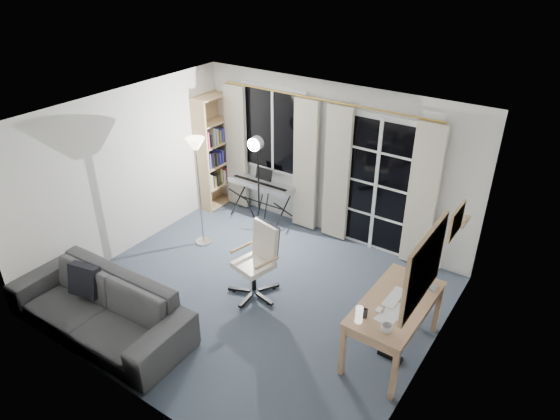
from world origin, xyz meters
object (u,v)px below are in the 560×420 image
(bookshelf, at_px, (217,153))
(studio_light, at_px, (256,155))
(sofa, at_px, (97,300))
(keyboard_piano, at_px, (261,185))
(torchiere_lamp, at_px, (197,160))
(mug, at_px, (387,328))
(monitor, at_px, (432,267))
(desk, at_px, (396,308))
(office_chair, at_px, (260,254))

(bookshelf, bearing_deg, studio_light, -19.39)
(studio_light, distance_m, sofa, 3.06)
(bookshelf, relative_size, sofa, 0.84)
(keyboard_piano, distance_m, sofa, 3.25)
(torchiere_lamp, height_order, mug, torchiere_lamp)
(keyboard_piano, xyz_separation_m, monitor, (3.20, -1.17, 0.34))
(torchiere_lamp, distance_m, desk, 3.44)
(keyboard_piano, relative_size, monitor, 2.26)
(studio_light, relative_size, monitor, 3.19)
(studio_light, bearing_deg, mug, -36.99)
(bookshelf, xyz_separation_m, desk, (4.00, -1.73, -0.31))
(bookshelf, xyz_separation_m, sofa, (1.01, -3.36, -0.47))
(torchiere_lamp, xyz_separation_m, monitor, (3.51, -0.08, -0.40))
(bookshelf, bearing_deg, keyboard_piano, -5.75)
(keyboard_piano, relative_size, mug, 9.92)
(torchiere_lamp, xyz_separation_m, sofa, (0.32, -2.16, -0.92))
(torchiere_lamp, height_order, office_chair, torchiere_lamp)
(monitor, distance_m, sofa, 3.84)
(monitor, xyz_separation_m, mug, (-0.10, -0.95, -0.21))
(mug, bearing_deg, monitor, 84.19)
(studio_light, relative_size, mug, 14.02)
(keyboard_piano, height_order, monitor, monitor)
(keyboard_piano, xyz_separation_m, sofa, (0.00, -3.25, -0.18))
(keyboard_piano, xyz_separation_m, studio_light, (0.16, -0.31, 0.67))
(studio_light, distance_m, monitor, 3.17)
(studio_light, height_order, mug, studio_light)
(torchiere_lamp, distance_m, mug, 3.62)
(office_chair, height_order, monitor, monitor)
(mug, bearing_deg, torchiere_lamp, 163.21)
(keyboard_piano, height_order, mug, keyboard_piano)
(bookshelf, bearing_deg, mug, -27.74)
(studio_light, height_order, monitor, studio_light)
(torchiere_lamp, distance_m, studio_light, 0.91)
(bookshelf, relative_size, studio_light, 1.21)
(torchiere_lamp, height_order, monitor, torchiere_lamp)
(keyboard_piano, bearing_deg, bookshelf, 173.06)
(bookshelf, height_order, studio_light, bookshelf)
(bookshelf, xyz_separation_m, monitor, (4.20, -1.28, 0.04))
(bookshelf, relative_size, desk, 1.47)
(torchiere_lamp, xyz_separation_m, studio_light, (0.47, 0.78, -0.07))
(mug, bearing_deg, desk, 101.31)
(monitor, bearing_deg, bookshelf, 164.02)
(sofa, bearing_deg, mug, 18.22)
(office_chair, distance_m, desk, 1.87)
(desk, relative_size, monitor, 2.61)
(sofa, bearing_deg, bookshelf, 104.90)
(office_chair, xyz_separation_m, monitor, (2.07, 0.39, 0.39))
(torchiere_lamp, bearing_deg, office_chair, -18.04)
(torchiere_lamp, xyz_separation_m, mug, (3.42, -1.03, -0.61))
(studio_light, xyz_separation_m, desk, (2.84, -1.31, -0.68))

